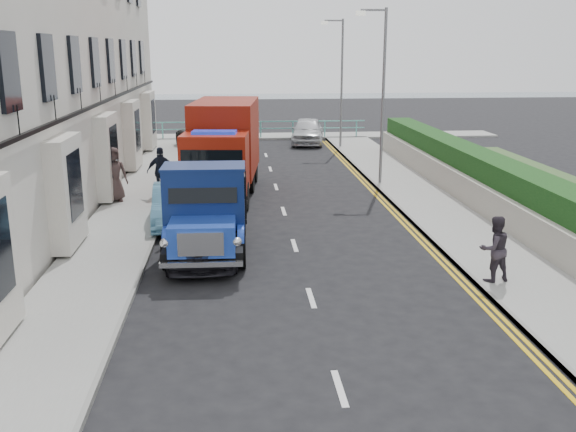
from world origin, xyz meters
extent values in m
plane|color=black|center=(0.00, 0.00, 0.00)|extent=(120.00, 120.00, 0.00)
cube|color=gray|center=(-5.20, 9.00, 0.06)|extent=(2.40, 38.00, 0.12)
cube|color=gray|center=(5.30, 9.00, 0.06)|extent=(2.60, 38.00, 0.12)
cube|color=gray|center=(0.00, 29.00, 0.06)|extent=(30.00, 2.50, 0.12)
plane|color=#4F5F6C|center=(0.00, 60.00, 0.00)|extent=(120.00, 120.00, 0.00)
cube|color=silver|center=(-9.50, 13.00, 7.00)|extent=(6.00, 30.00, 14.00)
cube|color=black|center=(-6.35, 13.00, 3.60)|extent=(0.12, 28.00, 0.10)
cube|color=#B2AD9E|center=(6.60, 9.00, 0.55)|extent=(0.30, 28.00, 1.00)
cube|color=#123812|center=(7.30, 9.00, 0.95)|extent=(1.20, 28.00, 1.70)
cube|color=#59B2A5|center=(0.00, 28.20, 1.08)|extent=(13.00, 0.08, 0.06)
cube|color=#59B2A5|center=(0.00, 28.20, 0.65)|extent=(13.00, 0.06, 0.05)
cylinder|color=slate|center=(4.30, 14.00, 3.50)|extent=(0.12, 0.12, 7.00)
cube|color=slate|center=(3.80, 14.00, 6.90)|extent=(1.00, 0.08, 0.08)
cube|color=beige|center=(3.30, 14.00, 6.78)|extent=(0.35, 0.18, 0.18)
cylinder|color=slate|center=(4.30, 24.00, 3.50)|extent=(0.12, 0.12, 7.00)
cube|color=slate|center=(3.80, 24.00, 6.90)|extent=(1.00, 0.08, 0.08)
cube|color=beige|center=(3.30, 24.00, 6.78)|extent=(0.35, 0.18, 0.18)
cylinder|color=black|center=(-3.39, 4.24, 0.50)|extent=(0.29, 1.00, 1.00)
cylinder|color=black|center=(-1.56, 4.20, 0.50)|extent=(0.29, 1.00, 1.00)
cylinder|color=black|center=(-3.34, 7.15, 0.50)|extent=(0.29, 1.00, 1.00)
cylinder|color=black|center=(-1.51, 7.11, 0.50)|extent=(0.29, 1.00, 1.00)
cube|color=black|center=(-2.45, 5.67, 0.64)|extent=(2.07, 5.03, 0.19)
cube|color=blue|center=(-2.49, 3.75, 1.02)|extent=(1.64, 1.38, 0.75)
cube|color=silver|center=(-2.50, 3.05, 1.02)|extent=(1.09, 0.10, 0.57)
cube|color=navy|center=(-2.47, 4.95, 1.61)|extent=(2.10, 1.29, 1.82)
cube|color=black|center=(-2.43, 6.92, 0.88)|extent=(2.24, 2.95, 0.12)
cylinder|color=black|center=(-3.29, 10.39, 0.51)|extent=(0.40, 1.04, 1.02)
cylinder|color=black|center=(-1.36, 10.20, 0.51)|extent=(0.40, 1.04, 1.02)
cylinder|color=black|center=(-3.01, 13.24, 0.51)|extent=(0.40, 1.04, 1.02)
cylinder|color=black|center=(-1.07, 13.05, 0.51)|extent=(0.40, 1.04, 1.02)
cylinder|color=black|center=(-2.80, 15.27, 0.51)|extent=(0.40, 1.04, 1.02)
cylinder|color=black|center=(-0.87, 15.08, 0.51)|extent=(0.40, 1.04, 1.02)
cube|color=black|center=(-2.09, 12.69, 0.69)|extent=(2.76, 6.65, 0.23)
cube|color=maroon|center=(-2.32, 10.30, 1.66)|extent=(2.38, 1.97, 2.03)
cube|color=black|center=(-2.41, 9.45, 1.76)|extent=(2.03, 0.28, 1.02)
cube|color=maroon|center=(-1.98, 13.70, 2.13)|extent=(2.78, 5.02, 2.77)
imported|color=black|center=(-2.60, 5.22, 0.77)|extent=(2.01, 4.59, 1.54)
imported|color=#65ADD9|center=(-3.60, 8.65, 0.63)|extent=(1.59, 3.93, 1.27)
imported|color=#B6B4B9|center=(-2.60, 12.34, 0.78)|extent=(2.23, 5.41, 1.56)
imported|color=black|center=(-3.07, 23.99, 0.77)|extent=(4.37, 6.08, 1.54)
imported|color=silver|center=(2.67, 25.99, 0.76)|extent=(2.42, 4.66, 1.51)
imported|color=#322A34|center=(4.40, 2.45, 0.91)|extent=(0.88, 0.75, 1.59)
imported|color=black|center=(-4.40, 12.40, 1.03)|extent=(1.09, 0.51, 1.81)
imported|color=#3D2E2C|center=(-6.00, 11.54, 1.11)|extent=(1.11, 0.89, 1.97)
camera|label=1|loc=(-1.67, -11.49, 5.51)|focal=40.00mm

